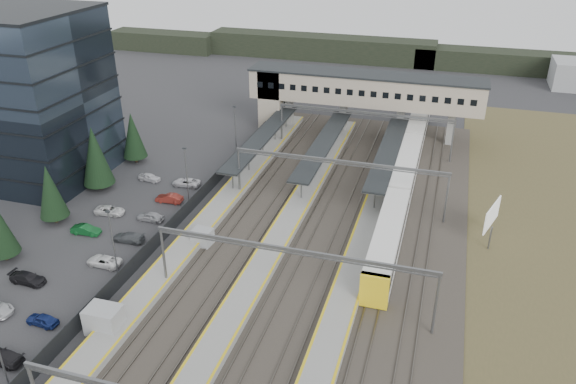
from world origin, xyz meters
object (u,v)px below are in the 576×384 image
(relay_cabin_near, at_px, (104,320))
(office_building, at_px, (11,95))
(footbridge, at_px, (348,91))
(billboard, at_px, (492,216))
(train, at_px, (406,170))
(relay_cabin_far, at_px, (202,238))

(relay_cabin_near, bearing_deg, office_building, 138.29)
(office_building, bearing_deg, relay_cabin_near, -41.71)
(footbridge, distance_m, billboard, 38.85)
(office_building, relative_size, footbridge, 0.60)
(relay_cabin_near, relative_size, billboard, 0.60)
(train, height_order, billboard, billboard)
(relay_cabin_near, xyz_separation_m, footbridge, (11.73, 58.50, 6.56))
(relay_cabin_near, xyz_separation_m, relay_cabin_far, (2.50, 16.81, -0.31))
(relay_cabin_near, distance_m, billboard, 45.29)
(billboard, bearing_deg, relay_cabin_far, -161.09)
(relay_cabin_far, bearing_deg, footbridge, 77.52)
(office_building, distance_m, billboard, 68.04)
(relay_cabin_far, xyz_separation_m, footbridge, (9.23, 41.69, 6.87))
(train, bearing_deg, relay_cabin_far, -131.66)
(relay_cabin_near, bearing_deg, footbridge, 78.67)
(relay_cabin_far, relative_size, footbridge, 0.06)
(office_building, relative_size, train, 0.40)
(footbridge, bearing_deg, office_building, -145.53)
(footbridge, relative_size, train, 0.66)
(office_building, xyz_separation_m, relay_cabin_far, (34.48, -11.69, -11.13))
(office_building, bearing_deg, relay_cabin_far, -18.73)
(relay_cabin_far, bearing_deg, train, 48.34)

